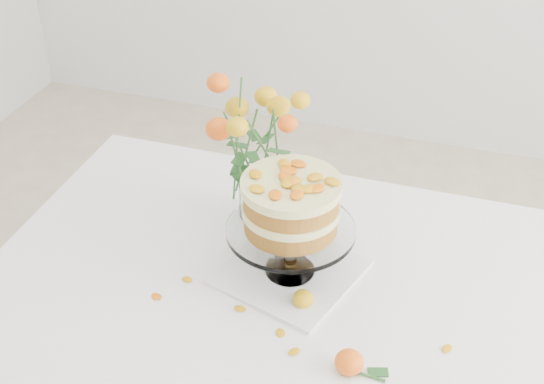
{
  "coord_description": "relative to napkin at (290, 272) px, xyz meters",
  "views": [
    {
      "loc": [
        0.3,
        -1.17,
        1.84
      ],
      "look_at": [
        -0.12,
        0.12,
        0.9
      ],
      "focal_mm": 50.0,
      "sensor_mm": 36.0,
      "label": 1
    }
  ],
  "objects": [
    {
      "name": "stray_petal_c",
      "position": [
        0.08,
        -0.22,
        -0.0
      ],
      "size": [
        0.03,
        0.02,
        0.0
      ],
      "primitive_type": "ellipsoid",
      "color": "orange",
      "rests_on": "table"
    },
    {
      "name": "table",
      "position": [
        0.06,
        -0.04,
        -0.09
      ],
      "size": [
        1.43,
        0.93,
        0.76
      ],
      "color": "tan",
      "rests_on": "ground"
    },
    {
      "name": "stray_petal_a",
      "position": [
        -0.06,
        -0.14,
        -0.0
      ],
      "size": [
        0.03,
        0.02,
        0.0
      ],
      "primitive_type": "ellipsoid",
      "color": "orange",
      "rests_on": "table"
    },
    {
      "name": "stray_petal_d",
      "position": [
        -0.2,
        -0.09,
        -0.0
      ],
      "size": [
        0.03,
        0.02,
        0.0
      ],
      "primitive_type": "ellipsoid",
      "color": "orange",
      "rests_on": "table"
    },
    {
      "name": "stray_petal_f",
      "position": [
        0.36,
        -0.12,
        -0.0
      ],
      "size": [
        0.03,
        0.02,
        0.0
      ],
      "primitive_type": "ellipsoid",
      "color": "orange",
      "rests_on": "table"
    },
    {
      "name": "loose_rose_far",
      "position": [
        0.19,
        -0.23,
        0.02
      ],
      "size": [
        0.1,
        0.06,
        0.05
      ],
      "rotation": [
        0.0,
        0.0,
        -0.1
      ],
      "color": "#E6540B",
      "rests_on": "table"
    },
    {
      "name": "loose_rose_near",
      "position": [
        0.06,
        -0.09,
        0.01
      ],
      "size": [
        0.08,
        0.04,
        0.04
      ],
      "rotation": [
        0.0,
        0.0,
        0.18
      ],
      "color": "gold",
      "rests_on": "table"
    },
    {
      "name": "napkin",
      "position": [
        0.0,
        0.0,
        0.0
      ],
      "size": [
        0.33,
        0.33,
        0.01
      ],
      "primitive_type": "cube",
      "rotation": [
        0.0,
        0.0,
        -0.29
      ],
      "color": "white",
      "rests_on": "table"
    },
    {
      "name": "stray_petal_b",
      "position": [
        0.04,
        -0.18,
        -0.0
      ],
      "size": [
        0.03,
        0.02,
        0.0
      ],
      "primitive_type": "ellipsoid",
      "color": "orange",
      "rests_on": "table"
    },
    {
      "name": "stray_petal_e",
      "position": [
        -0.24,
        -0.16,
        -0.0
      ],
      "size": [
        0.03,
        0.02,
        0.0
      ],
      "primitive_type": "ellipsoid",
      "color": "orange",
      "rests_on": "table"
    },
    {
      "name": "cake_stand",
      "position": [
        0.0,
        0.0,
        0.17
      ],
      "size": [
        0.27,
        0.27,
        0.25
      ],
      "rotation": [
        0.0,
        0.0,
        -0.05
      ],
      "color": "white",
      "rests_on": "napkin"
    },
    {
      "name": "rose_vase",
      "position": [
        -0.14,
        0.17,
        0.22
      ],
      "size": [
        0.29,
        0.29,
        0.39
      ],
      "rotation": [
        0.0,
        0.0,
        0.14
      ],
      "color": "white",
      "rests_on": "table"
    }
  ]
}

